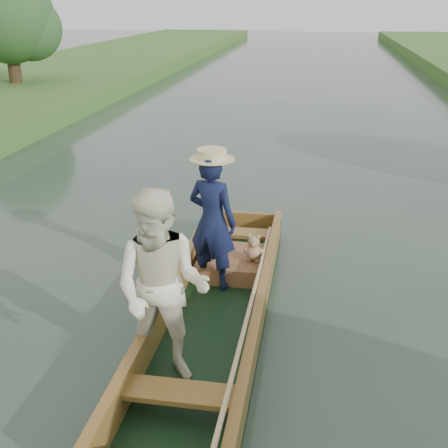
# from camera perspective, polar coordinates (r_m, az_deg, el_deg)

# --- Properties ---
(ground) EXTENTS (120.00, 120.00, 0.00)m
(ground) POSITION_cam_1_polar(r_m,az_deg,el_deg) (6.37, -0.90, -9.97)
(ground) COLOR #283D30
(ground) RESTS_ON ground
(trees_far) EXTENTS (21.77, 12.26, 4.37)m
(trees_far) POSITION_cam_1_polar(r_m,az_deg,el_deg) (13.92, -8.77, 18.55)
(trees_far) COLOR #47331E
(trees_far) RESTS_ON ground
(punt) EXTENTS (1.28, 5.09, 1.90)m
(punt) POSITION_cam_1_polar(r_m,az_deg,el_deg) (5.83, -2.79, -5.72)
(punt) COLOR black
(punt) RESTS_ON ground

